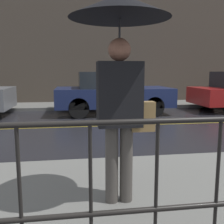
{
  "coord_description": "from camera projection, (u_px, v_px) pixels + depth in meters",
  "views": [
    {
      "loc": [
        -2.16,
        -6.97,
        1.46
      ],
      "look_at": [
        -1.39,
        -1.74,
        0.65
      ],
      "focal_mm": 42.0,
      "sensor_mm": 36.0,
      "label": 1
    }
  ],
  "objects": [
    {
      "name": "ground_plane",
      "position": [
        152.0,
        124.0,
        7.35
      ],
      "size": [
        80.0,
        80.0,
        0.0
      ],
      "primitive_type": "plane",
      "color": "black"
    },
    {
      "name": "sidewalk_far",
      "position": [
        124.0,
        105.0,
        11.23
      ],
      "size": [
        28.0,
        1.91,
        0.12
      ],
      "color": "slate",
      "rests_on": "ground_plane"
    },
    {
      "name": "lane_marking",
      "position": [
        152.0,
        124.0,
        7.34
      ],
      "size": [
        25.2,
        0.12,
        0.01
      ],
      "color": "gold",
      "rests_on": "ground_plane"
    },
    {
      "name": "building_storefront",
      "position": [
        120.0,
        51.0,
        11.96
      ],
      "size": [
        28.0,
        0.3,
        4.81
      ],
      "color": "#4C4238",
      "rests_on": "ground_plane"
    },
    {
      "name": "pedestrian",
      "position": [
        120.0,
        45.0,
        2.51
      ],
      "size": [
        0.97,
        0.97,
        2.06
      ],
      "color": "#4C4742",
      "rests_on": "sidewalk_near"
    },
    {
      "name": "car_navy",
      "position": [
        112.0,
        92.0,
        9.17
      ],
      "size": [
        3.96,
        1.9,
        1.46
      ],
      "color": "#19234C",
      "rests_on": "ground_plane"
    }
  ]
}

